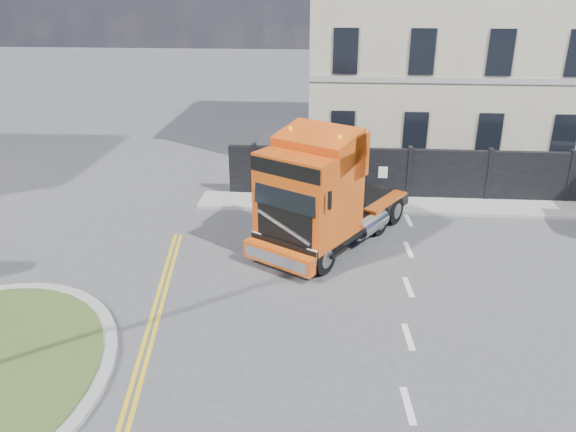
{
  "coord_description": "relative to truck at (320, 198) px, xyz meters",
  "views": [
    {
      "loc": [
        0.94,
        -11.9,
        7.93
      ],
      "look_at": [
        -0.19,
        2.6,
        1.8
      ],
      "focal_mm": 35.0,
      "sensor_mm": 36.0,
      "label": 1
    }
  ],
  "objects": [
    {
      "name": "ground",
      "position": [
        -0.67,
        -4.35,
        -1.71
      ],
      "size": [
        120.0,
        120.0,
        0.0
      ],
      "primitive_type": "plane",
      "color": "#424244",
      "rests_on": "ground"
    },
    {
      "name": "hoarding_fence",
      "position": [
        5.88,
        4.65,
        -0.71
      ],
      "size": [
        18.8,
        0.25,
        2.0
      ],
      "color": "black",
      "rests_on": "ground"
    },
    {
      "name": "georgian_building",
      "position": [
        5.33,
        12.15,
        4.06
      ],
      "size": [
        12.3,
        10.3,
        12.8
      ],
      "color": "#B7B191",
      "rests_on": "ground"
    },
    {
      "name": "pavement_far",
      "position": [
        5.33,
        3.75,
        -1.65
      ],
      "size": [
        20.0,
        1.6,
        0.12
      ],
      "primitive_type": "cube",
      "color": "gray",
      "rests_on": "ground"
    },
    {
      "name": "truck",
      "position": [
        0.0,
        0.0,
        0.0
      ],
      "size": [
        5.36,
        6.66,
        3.82
      ],
      "rotation": [
        0.0,
        0.0,
        -0.56
      ],
      "color": "black",
      "rests_on": "ground"
    }
  ]
}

